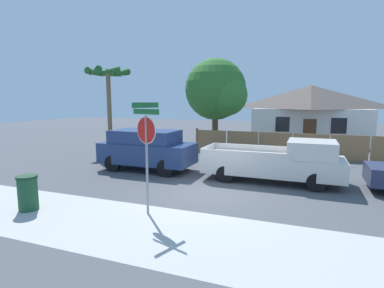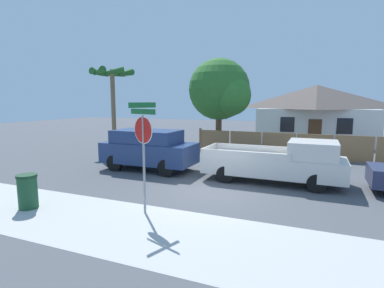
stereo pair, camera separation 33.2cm
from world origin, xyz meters
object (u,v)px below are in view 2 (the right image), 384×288
oak_tree (221,91)px  red_suv (149,148)px  trash_bin (28,191)px  stop_sign (143,138)px  orange_pickup (279,162)px  house (316,112)px  palm_tree (112,80)px

oak_tree → red_suv: 7.44m
oak_tree → trash_bin: size_ratio=5.70×
oak_tree → stop_sign: 11.82m
oak_tree → trash_bin: (-2.31, -12.65, -3.41)m
orange_pickup → stop_sign: (-3.26, -4.95, 1.38)m
oak_tree → stop_sign: (1.21, -11.63, -1.72)m
house → oak_tree: 9.74m
house → trash_bin: size_ratio=8.59×
house → red_suv: size_ratio=2.04×
house → stop_sign: (-4.53, -19.34, -0.15)m
house → oak_tree: bearing=-126.7°
oak_tree → trash_bin: oak_tree is taller
trash_bin → red_suv: bearing=82.9°
oak_tree → orange_pickup: oak_tree is taller
red_suv → orange_pickup: bearing=0.7°
oak_tree → orange_pickup: (4.47, -6.68, -3.10)m
house → trash_bin: 21.97m
red_suv → stop_sign: size_ratio=1.38×
red_suv → orange_pickup: red_suv is taller
palm_tree → red_suv: bearing=-38.8°
orange_pickup → trash_bin: orange_pickup is taller
trash_bin → oak_tree: bearing=79.6°
red_suv → stop_sign: bearing=-60.0°
oak_tree → trash_bin: bearing=-100.4°
oak_tree → stop_sign: oak_tree is taller
oak_tree → house: bearing=53.3°
palm_tree → trash_bin: 11.55m
house → orange_pickup: 14.53m
house → orange_pickup: size_ratio=1.64×
house → oak_tree: (-5.74, -7.71, 1.57)m
oak_tree → orange_pickup: 8.61m
stop_sign → trash_bin: (-3.52, -1.02, -1.69)m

